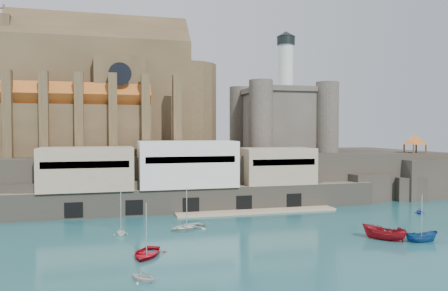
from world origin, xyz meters
TOP-DOWN VIEW (x-y plane):
  - ground at (0.00, 0.00)m, footprint 300.00×300.00m
  - promontory at (-0.19, 39.37)m, footprint 100.00×36.00m
  - quay at (-10.19, 23.07)m, footprint 70.00×12.00m
  - church at (-24.13, 41.85)m, footprint 47.00×25.93m
  - castle_keep at (16.08, 41.08)m, footprint 21.20×21.20m
  - rock_outcrop at (42.00, 25.84)m, footprint 14.50×10.50m
  - pavilion at (42.00, 26.00)m, footprint 6.40×6.40m
  - boat_0 at (-19.88, -5.16)m, footprint 4.40×2.69m
  - boat_1 at (-20.92, -13.82)m, footprint 2.97×2.97m
  - boat_2 at (16.48, -7.84)m, footprint 1.95×1.91m
  - boat_4 at (-22.57, 6.49)m, footprint 2.64×1.81m
  - boat_5 at (12.23, -5.63)m, footprint 3.18×3.18m
  - boat_6 at (-12.81, 7.63)m, footprint 3.41×4.43m
  - boat_7 at (30.00, 9.33)m, footprint 2.66×2.51m

SIDE VIEW (x-z plane):
  - ground at x=0.00m, z-range 0.00..0.00m
  - boat_0 at x=-19.88m, z-range -2.97..2.97m
  - boat_1 at x=-20.92m, z-range -1.51..1.51m
  - boat_2 at x=16.48m, z-range -2.29..2.29m
  - boat_4 at x=-22.57m, z-range -1.43..1.43m
  - boat_5 at x=12.23m, z-range -2.96..2.96m
  - boat_6 at x=-12.81m, z-range -3.09..3.09m
  - boat_7 at x=30.00m, z-range -1.32..1.32m
  - rock_outcrop at x=42.00m, z-range -0.33..8.37m
  - promontory at x=-0.19m, z-range -0.08..9.92m
  - quay at x=-10.19m, z-range -0.46..12.59m
  - pavilion at x=42.00m, z-range 10.03..15.43m
  - castle_keep at x=16.08m, z-range 3.66..32.96m
  - church at x=-24.13m, z-range 6.88..37.38m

